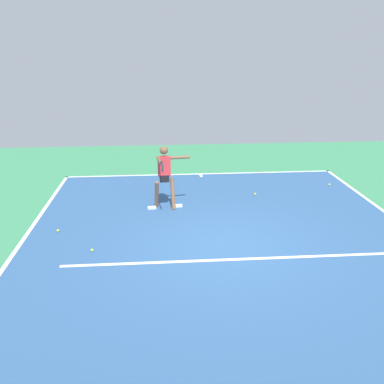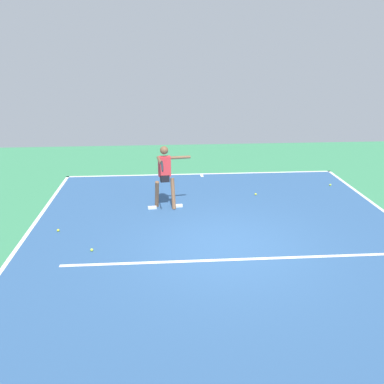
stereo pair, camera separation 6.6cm
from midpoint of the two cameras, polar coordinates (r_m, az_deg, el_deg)
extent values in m
plane|color=#388456|center=(9.64, 4.42, -7.41)|extent=(21.14, 21.14, 0.00)
cube|color=#2D5484|center=(9.64, 4.42, -7.40)|extent=(9.61, 11.60, 0.00)
cube|color=white|center=(14.95, 1.05, 2.52)|extent=(9.61, 0.10, 0.01)
cube|color=white|center=(10.10, -23.60, -7.79)|extent=(0.10, 11.60, 0.01)
cube|color=white|center=(9.06, 5.07, -9.28)|extent=(7.21, 0.10, 0.01)
cube|color=white|center=(14.76, 1.12, 2.29)|extent=(0.10, 0.30, 0.01)
cylinder|color=brown|center=(11.70, -2.83, -0.22)|extent=(0.16, 0.40, 0.87)
cube|color=white|center=(11.85, -2.10, -1.92)|extent=(0.25, 0.13, 0.07)
cylinder|color=brown|center=(11.64, -5.07, -0.37)|extent=(0.16, 0.40, 0.87)
cube|color=white|center=(11.76, -5.71, -2.17)|extent=(0.25, 0.13, 0.07)
cube|color=black|center=(11.52, -4.00, 1.94)|extent=(0.27, 0.23, 0.20)
cube|color=red|center=(11.42, -4.04, 3.57)|extent=(0.36, 0.22, 0.56)
sphere|color=brown|center=(11.31, -4.09, 5.77)|extent=(0.23, 0.23, 0.23)
cylinder|color=brown|center=(11.42, -1.83, 4.80)|extent=(0.56, 0.15, 0.08)
cylinder|color=brown|center=(11.07, -4.75, 4.42)|extent=(0.15, 0.56, 0.08)
cylinder|color=black|center=(10.69, -4.50, 3.90)|extent=(0.06, 0.22, 0.03)
torus|color=black|center=(10.46, -4.33, 3.55)|extent=(0.06, 0.29, 0.29)
cylinder|color=silver|center=(10.46, -4.33, 3.55)|extent=(0.03, 0.25, 0.25)
sphere|color=yellow|center=(10.82, -18.18, -5.10)|extent=(0.07, 0.07, 0.07)
sphere|color=yellow|center=(12.94, 8.56, -0.28)|extent=(0.07, 0.07, 0.07)
sphere|color=#C6E53D|center=(9.62, -13.84, -7.81)|extent=(0.07, 0.07, 0.07)
sphere|color=#C6E53D|center=(14.41, 18.31, 0.98)|extent=(0.07, 0.07, 0.07)
camera|label=1|loc=(0.03, -90.18, -0.06)|focal=38.62mm
camera|label=2|loc=(0.03, 89.82, 0.06)|focal=38.62mm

